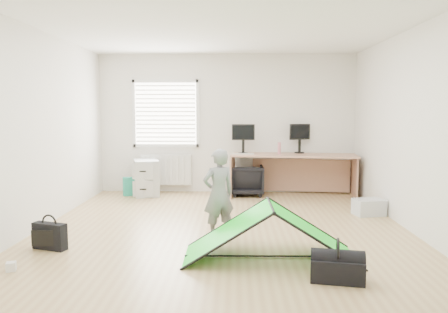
{
  "coord_description": "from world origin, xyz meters",
  "views": [
    {
      "loc": [
        0.15,
        -5.84,
        1.61
      ],
      "look_at": [
        0.0,
        0.4,
        0.95
      ],
      "focal_mm": 35.0,
      "sensor_mm": 36.0,
      "label": 1
    }
  ],
  "objects_px": {
    "monitor_left": "(243,143)",
    "desk": "(293,175)",
    "laptop_bag": "(50,236)",
    "duffel_bag": "(337,270)",
    "monitor_right": "(299,142)",
    "filing_cabinet": "(146,178)",
    "kite": "(271,231)",
    "storage_crate": "(369,207)",
    "thermos": "(279,148)",
    "office_chair": "(247,180)",
    "person": "(219,194)"
  },
  "relations": [
    {
      "from": "desk",
      "to": "duffel_bag",
      "type": "bearing_deg",
      "value": -85.72
    },
    {
      "from": "monitor_left",
      "to": "laptop_bag",
      "type": "bearing_deg",
      "value": -126.93
    },
    {
      "from": "monitor_left",
      "to": "person",
      "type": "xyz_separation_m",
      "value": [
        -0.36,
        -2.91,
        -0.43
      ]
    },
    {
      "from": "laptop_bag",
      "to": "duffel_bag",
      "type": "bearing_deg",
      "value": 2.7
    },
    {
      "from": "filing_cabinet",
      "to": "laptop_bag",
      "type": "bearing_deg",
      "value": -114.68
    },
    {
      "from": "thermos",
      "to": "storage_crate",
      "type": "height_order",
      "value": "thermos"
    },
    {
      "from": "kite",
      "to": "monitor_left",
      "type": "bearing_deg",
      "value": 92.94
    },
    {
      "from": "duffel_bag",
      "to": "thermos",
      "type": "bearing_deg",
      "value": 102.48
    },
    {
      "from": "kite",
      "to": "storage_crate",
      "type": "height_order",
      "value": "kite"
    },
    {
      "from": "desk",
      "to": "monitor_right",
      "type": "relative_size",
      "value": 5.37
    },
    {
      "from": "monitor_left",
      "to": "monitor_right",
      "type": "bearing_deg",
      "value": 4.84
    },
    {
      "from": "desk",
      "to": "laptop_bag",
      "type": "xyz_separation_m",
      "value": [
        -3.25,
        -3.28,
        -0.24
      ]
    },
    {
      "from": "laptop_bag",
      "to": "person",
      "type": "bearing_deg",
      "value": 32.33
    },
    {
      "from": "kite",
      "to": "duffel_bag",
      "type": "bearing_deg",
      "value": -49.29
    },
    {
      "from": "thermos",
      "to": "laptop_bag",
      "type": "bearing_deg",
      "value": -131.95
    },
    {
      "from": "monitor_right",
      "to": "thermos",
      "type": "relative_size",
      "value": 1.94
    },
    {
      "from": "laptop_bag",
      "to": "duffel_bag",
      "type": "xyz_separation_m",
      "value": [
        3.12,
        -0.88,
        -0.05
      ]
    },
    {
      "from": "office_chair",
      "to": "filing_cabinet",
      "type": "bearing_deg",
      "value": 1.76
    },
    {
      "from": "desk",
      "to": "duffel_bag",
      "type": "xyz_separation_m",
      "value": [
        -0.13,
        -4.16,
        -0.29
      ]
    },
    {
      "from": "filing_cabinet",
      "to": "duffel_bag",
      "type": "relative_size",
      "value": 1.37
    },
    {
      "from": "monitor_left",
      "to": "monitor_right",
      "type": "relative_size",
      "value": 1.0
    },
    {
      "from": "filing_cabinet",
      "to": "thermos",
      "type": "xyz_separation_m",
      "value": [
        2.52,
        0.06,
        0.56
      ]
    },
    {
      "from": "office_chair",
      "to": "laptop_bag",
      "type": "relative_size",
      "value": 1.53
    },
    {
      "from": "monitor_right",
      "to": "thermos",
      "type": "height_order",
      "value": "monitor_right"
    },
    {
      "from": "filing_cabinet",
      "to": "laptop_bag",
      "type": "relative_size",
      "value": 1.65
    },
    {
      "from": "duffel_bag",
      "to": "laptop_bag",
      "type": "bearing_deg",
      "value": 174.93
    },
    {
      "from": "person",
      "to": "duffel_bag",
      "type": "xyz_separation_m",
      "value": [
        1.17,
        -1.36,
        -0.46
      ]
    },
    {
      "from": "filing_cabinet",
      "to": "duffel_bag",
      "type": "height_order",
      "value": "filing_cabinet"
    },
    {
      "from": "monitor_left",
      "to": "laptop_bag",
      "type": "relative_size",
      "value": 1.04
    },
    {
      "from": "filing_cabinet",
      "to": "person",
      "type": "relative_size",
      "value": 0.6
    },
    {
      "from": "monitor_right",
      "to": "filing_cabinet",
      "type": "bearing_deg",
      "value": 161.54
    },
    {
      "from": "monitor_right",
      "to": "thermos",
      "type": "xyz_separation_m",
      "value": [
        -0.41,
        -0.21,
        -0.1
      ]
    },
    {
      "from": "laptop_bag",
      "to": "thermos",
      "type": "bearing_deg",
      "value": 66.49
    },
    {
      "from": "desk",
      "to": "filing_cabinet",
      "type": "bearing_deg",
      "value": -173.57
    },
    {
      "from": "thermos",
      "to": "office_chair",
      "type": "height_order",
      "value": "thermos"
    },
    {
      "from": "desk",
      "to": "filing_cabinet",
      "type": "relative_size",
      "value": 3.41
    },
    {
      "from": "desk",
      "to": "storage_crate",
      "type": "distance_m",
      "value": 1.81
    },
    {
      "from": "desk",
      "to": "thermos",
      "type": "relative_size",
      "value": 10.41
    },
    {
      "from": "kite",
      "to": "duffel_bag",
      "type": "height_order",
      "value": "kite"
    },
    {
      "from": "desk",
      "to": "storage_crate",
      "type": "height_order",
      "value": "desk"
    },
    {
      "from": "kite",
      "to": "laptop_bag",
      "type": "xyz_separation_m",
      "value": [
        -2.54,
        0.23,
        -0.14
      ]
    },
    {
      "from": "monitor_left",
      "to": "desk",
      "type": "bearing_deg",
      "value": -9.27
    },
    {
      "from": "thermos",
      "to": "office_chair",
      "type": "xyz_separation_m",
      "value": [
        -0.6,
        0.01,
        -0.61
      ]
    },
    {
      "from": "duffel_bag",
      "to": "filing_cabinet",
      "type": "bearing_deg",
      "value": 133.29
    },
    {
      "from": "monitor_right",
      "to": "office_chair",
      "type": "bearing_deg",
      "value": 167.44
    },
    {
      "from": "person",
      "to": "kite",
      "type": "height_order",
      "value": "person"
    },
    {
      "from": "office_chair",
      "to": "kite",
      "type": "bearing_deg",
      "value": 92.27
    },
    {
      "from": "filing_cabinet",
      "to": "office_chair",
      "type": "height_order",
      "value": "filing_cabinet"
    },
    {
      "from": "monitor_left",
      "to": "person",
      "type": "distance_m",
      "value": 2.96
    },
    {
      "from": "filing_cabinet",
      "to": "office_chair",
      "type": "relative_size",
      "value": 1.08
    }
  ]
}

